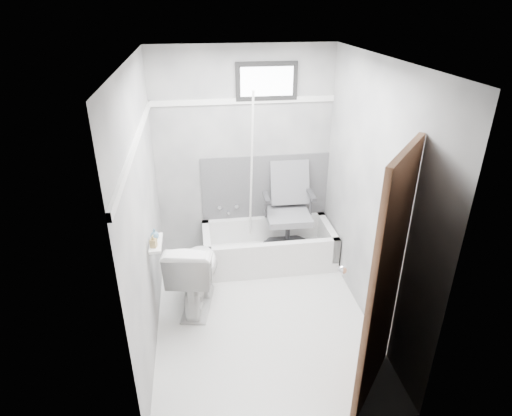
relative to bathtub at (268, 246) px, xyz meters
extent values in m
plane|color=white|center=(-0.23, -0.93, -0.21)|extent=(2.60, 2.60, 0.00)
plane|color=silver|center=(-0.23, -0.93, 2.19)|extent=(2.60, 2.60, 0.00)
cube|color=slate|center=(-0.23, 0.37, 0.99)|extent=(2.00, 0.02, 2.40)
cube|color=slate|center=(-0.23, -2.23, 0.99)|extent=(2.00, 0.02, 2.40)
cube|color=slate|center=(-1.23, -0.93, 0.99)|extent=(0.02, 2.60, 2.40)
cube|color=slate|center=(0.77, -0.93, 0.99)|extent=(0.02, 2.60, 2.40)
imported|color=white|center=(-0.85, -0.68, 0.18)|extent=(0.60, 0.87, 0.78)
cube|color=#4C4C4F|center=(0.02, 0.36, 0.59)|extent=(1.50, 0.02, 0.78)
cube|color=white|center=(-0.23, 0.36, 1.61)|extent=(2.00, 0.02, 0.06)
cube|color=white|center=(-1.22, -0.93, 1.61)|extent=(0.02, 2.60, 0.06)
cylinder|color=white|center=(-0.18, 0.13, 0.84)|extent=(0.02, 0.38, 1.92)
cube|color=white|center=(-1.16, -0.93, 0.69)|extent=(0.10, 0.32, 0.02)
imported|color=#9D854E|center=(-1.17, -1.01, 0.76)|extent=(0.07, 0.07, 0.12)
imported|color=teal|center=(-1.17, -0.87, 0.75)|extent=(0.10, 0.10, 0.10)
camera|label=1|loc=(-0.76, -4.22, 2.60)|focal=30.00mm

